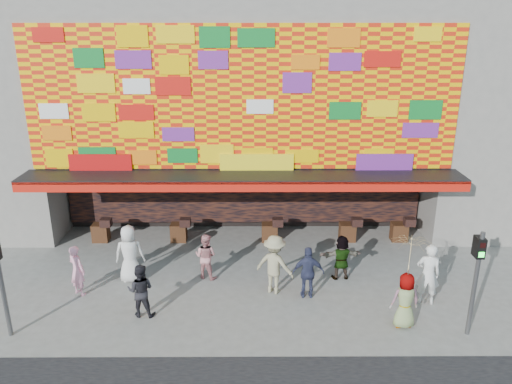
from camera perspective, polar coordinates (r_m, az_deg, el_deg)
ground at (r=15.35m, az=-1.74°, el=-12.72°), size 90.00×90.00×0.00m
shop_building at (r=21.42m, az=-1.35°, el=11.39°), size 15.20×9.40×10.00m
signal_left at (r=14.68m, az=-27.24°, el=-8.30°), size 0.22×0.20×3.00m
signal_right at (r=14.34m, az=23.92°, el=-8.41°), size 0.22×0.20×3.00m
ped_a at (r=16.68m, az=-14.24°, el=-6.86°), size 1.00×0.71×1.92m
ped_b at (r=16.42m, az=-19.76°, el=-8.42°), size 0.71×0.66×1.64m
ped_c at (r=14.83m, az=-13.06°, el=-10.90°), size 0.81×0.65×1.60m
ped_d at (r=15.54m, az=2.14°, el=-8.28°), size 1.41×1.17×1.90m
ped_e at (r=15.39m, az=5.98°, el=-9.15°), size 0.98×0.41×1.67m
ped_f at (r=16.64m, az=9.73°, el=-7.38°), size 1.43×0.58×1.51m
ped_g at (r=14.57m, az=16.68°, el=-11.79°), size 0.82×0.56×1.61m
ped_h at (r=15.81m, az=19.06°, el=-8.86°), size 0.77×0.57×1.92m
ped_i at (r=16.52m, az=-5.77°, el=-7.31°), size 0.91×0.81×1.54m
parasol at (r=13.92m, az=17.22°, el=-6.83°), size 1.30×1.32×1.96m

